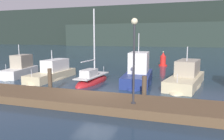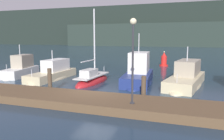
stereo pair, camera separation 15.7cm
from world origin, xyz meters
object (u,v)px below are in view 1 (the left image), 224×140
at_px(sailboat_berth_3, 92,81).
at_px(motorboat_berth_5, 186,81).
at_px(motorboat_berth_1, 20,72).
at_px(motorboat_berth_4, 138,76).
at_px(dock_lamppost, 134,48).
at_px(motorboat_berth_2, 52,76).
at_px(channel_buoy, 163,60).

height_order(sailboat_berth_3, motorboat_berth_5, sailboat_berth_3).
relative_size(motorboat_berth_1, motorboat_berth_4, 0.79).
xyz_separation_m(motorboat_berth_4, dock_lamppost, (1.21, -7.44, 2.73)).
distance_m(motorboat_berth_1, dock_lamppost, 14.79).
distance_m(motorboat_berth_2, channel_buoy, 15.42).
bearing_deg(dock_lamppost, sailboat_berth_3, 128.09).
bearing_deg(motorboat_berth_1, sailboat_berth_3, -4.27).
bearing_deg(motorboat_berth_2, motorboat_berth_4, 6.19).
relative_size(sailboat_berth_3, motorboat_berth_5, 0.89).
relative_size(sailboat_berth_3, motorboat_berth_4, 1.03).
bearing_deg(channel_buoy, motorboat_berth_4, -94.99).
relative_size(motorboat_berth_1, motorboat_berth_5, 0.69).
bearing_deg(motorboat_berth_2, motorboat_berth_5, 4.21).
height_order(motorboat_berth_1, motorboat_berth_4, motorboat_berth_4).
xyz_separation_m(motorboat_berth_2, motorboat_berth_5, (11.60, 0.85, 0.07)).
xyz_separation_m(motorboat_berth_1, motorboat_berth_2, (3.80, -0.25, -0.10)).
xyz_separation_m(motorboat_berth_2, motorboat_berth_4, (7.79, 0.84, 0.22)).
bearing_deg(channel_buoy, motorboat_berth_5, -76.73).
distance_m(motorboat_berth_1, channel_buoy, 17.69).
height_order(motorboat_berth_4, dock_lamppost, dock_lamppost).
bearing_deg(channel_buoy, motorboat_berth_2, -124.89).
height_order(sailboat_berth_3, channel_buoy, sailboat_berth_3).
bearing_deg(motorboat_berth_2, sailboat_berth_3, -4.70).
bearing_deg(motorboat_berth_4, motorboat_berth_1, -177.08).
bearing_deg(dock_lamppost, motorboat_berth_4, 99.27).
height_order(channel_buoy, dock_lamppost, dock_lamppost).
height_order(motorboat_berth_1, motorboat_berth_2, motorboat_berth_1).
distance_m(motorboat_berth_1, motorboat_berth_2, 3.81).
bearing_deg(motorboat_berth_2, dock_lamppost, -36.22).
height_order(sailboat_berth_3, motorboat_berth_4, sailboat_berth_3).
bearing_deg(motorboat_berth_4, motorboat_berth_2, -173.81).
distance_m(sailboat_berth_3, motorboat_berth_4, 3.89).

